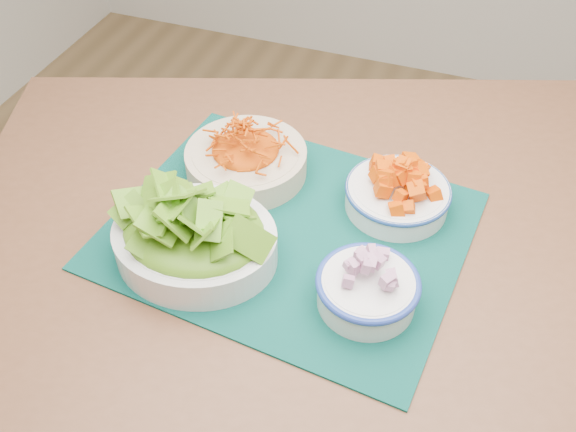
% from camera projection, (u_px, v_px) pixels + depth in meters
% --- Properties ---
extents(table, '(1.51, 1.24, 0.75)m').
position_uv_depth(table, '(338.00, 256.00, 1.13)').
color(table, brown).
rests_on(table, ground).
extents(placemat, '(0.60, 0.51, 0.00)m').
position_uv_depth(placemat, '(288.00, 230.00, 1.05)').
color(placemat, '#022C27').
rests_on(placemat, table).
extents(carrot_bowl, '(0.25, 0.25, 0.08)m').
position_uv_depth(carrot_bowl, '(246.00, 156.00, 1.13)').
color(carrot_bowl, beige).
rests_on(carrot_bowl, placemat).
extents(squash_bowl, '(0.20, 0.20, 0.09)m').
position_uv_depth(squash_bowl, '(398.00, 188.00, 1.06)').
color(squash_bowl, white).
rests_on(squash_bowl, placemat).
extents(lettuce_bowl, '(0.27, 0.24, 0.13)m').
position_uv_depth(lettuce_bowl, '(193.00, 229.00, 0.97)').
color(lettuce_bowl, silver).
rests_on(lettuce_bowl, placemat).
extents(onion_bowl, '(0.18, 0.18, 0.08)m').
position_uv_depth(onion_bowl, '(368.00, 285.00, 0.92)').
color(onion_bowl, silver).
rests_on(onion_bowl, placemat).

